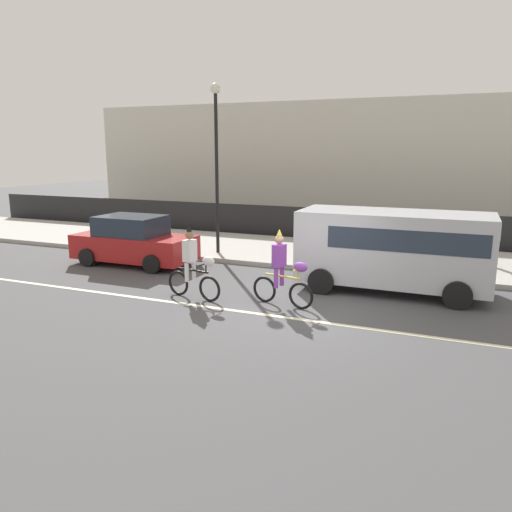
# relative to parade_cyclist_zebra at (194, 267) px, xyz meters

# --- Properties ---
(ground_plane) EXTENTS (80.00, 80.00, 0.00)m
(ground_plane) POSITION_rel_parade_cyclist_zebra_xyz_m (3.01, -0.02, -0.84)
(ground_plane) COLOR #4C4C4F
(road_centre_line) EXTENTS (36.00, 0.14, 0.01)m
(road_centre_line) POSITION_rel_parade_cyclist_zebra_xyz_m (3.01, -0.52, -0.84)
(road_centre_line) COLOR beige
(road_centre_line) RESTS_ON ground
(sidewalk_curb) EXTENTS (60.00, 5.00, 0.15)m
(sidewalk_curb) POSITION_rel_parade_cyclist_zebra_xyz_m (3.01, 6.48, -0.77)
(sidewalk_curb) COLOR #ADAAA3
(sidewalk_curb) RESTS_ON ground
(fence_line) EXTENTS (40.00, 0.08, 1.40)m
(fence_line) POSITION_rel_parade_cyclist_zebra_xyz_m (3.01, 9.38, -0.14)
(fence_line) COLOR black
(fence_line) RESTS_ON ground
(building_backdrop) EXTENTS (28.00, 8.00, 6.21)m
(building_backdrop) POSITION_rel_parade_cyclist_zebra_xyz_m (0.07, 17.98, 2.27)
(building_backdrop) COLOR beige
(building_backdrop) RESTS_ON ground
(parade_cyclist_zebra) EXTENTS (1.70, 0.54, 1.92)m
(parade_cyclist_zebra) POSITION_rel_parade_cyclist_zebra_xyz_m (0.00, 0.00, 0.00)
(parade_cyclist_zebra) COLOR black
(parade_cyclist_zebra) RESTS_ON ground
(parade_cyclist_purple) EXTENTS (1.70, 0.54, 1.92)m
(parade_cyclist_purple) POSITION_rel_parade_cyclist_zebra_xyz_m (2.33, 0.31, 0.00)
(parade_cyclist_purple) COLOR black
(parade_cyclist_purple) RESTS_ON ground
(parked_van_silver) EXTENTS (5.00, 2.22, 2.18)m
(parked_van_silver) POSITION_rel_parade_cyclist_zebra_xyz_m (4.71, 2.68, 0.44)
(parked_van_silver) COLOR silver
(parked_van_silver) RESTS_ON ground
(parked_car_red) EXTENTS (4.10, 1.92, 1.64)m
(parked_car_red) POSITION_rel_parade_cyclist_zebra_xyz_m (-3.84, 2.70, -0.06)
(parked_car_red) COLOR #AD1E1E
(parked_car_red) RESTS_ON ground
(street_lamp_post) EXTENTS (0.36, 0.36, 5.86)m
(street_lamp_post) POSITION_rel_parade_cyclist_zebra_xyz_m (-1.80, 4.91, 3.15)
(street_lamp_post) COLOR black
(street_lamp_post) RESTS_ON sidewalk_curb
(pedestrian_onlooker) EXTENTS (0.32, 0.20, 1.62)m
(pedestrian_onlooker) POSITION_rel_parade_cyclist_zebra_xyz_m (7.28, 6.23, 0.17)
(pedestrian_onlooker) COLOR #33333D
(pedestrian_onlooker) RESTS_ON sidewalk_curb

